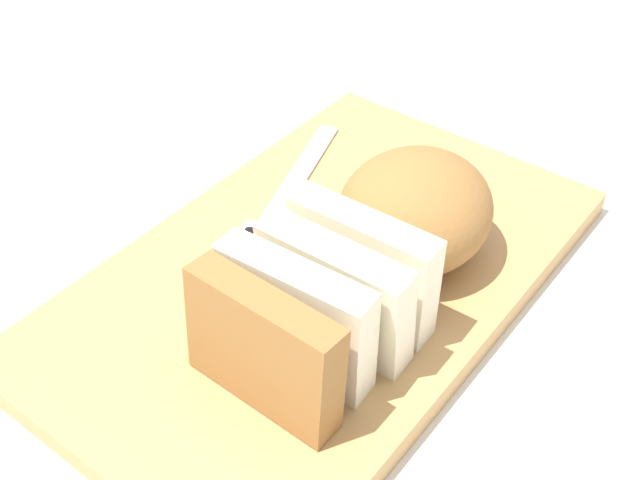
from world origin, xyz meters
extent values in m
plane|color=silver|center=(0.00, 0.00, 0.00)|extent=(3.00, 3.00, 0.00)
cube|color=tan|center=(0.00, 0.00, 0.01)|extent=(0.47, 0.29, 0.02)
ellipsoid|color=#996633|center=(-0.06, 0.05, 0.07)|extent=(0.13, 0.12, 0.09)
cube|color=beige|center=(0.02, 0.05, 0.07)|extent=(0.03, 0.12, 0.09)
cube|color=beige|center=(0.05, 0.05, 0.07)|extent=(0.04, 0.12, 0.09)
cube|color=beige|center=(0.09, 0.05, 0.07)|extent=(0.03, 0.12, 0.09)
cube|color=#996633|center=(0.12, 0.05, 0.07)|extent=(0.03, 0.12, 0.09)
cube|color=silver|center=(-0.08, -0.09, 0.02)|extent=(0.19, 0.08, 0.00)
cylinder|color=black|center=(0.04, -0.05, 0.03)|extent=(0.07, 0.04, 0.02)
cube|color=silver|center=(0.01, -0.06, 0.03)|extent=(0.03, 0.03, 0.02)
sphere|color=tan|center=(-0.03, -0.05, 0.02)|extent=(0.00, 0.00, 0.00)
sphere|color=tan|center=(0.00, 0.07, 0.03)|extent=(0.01, 0.01, 0.01)
camera|label=1|loc=(0.38, 0.29, 0.47)|focal=45.49mm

